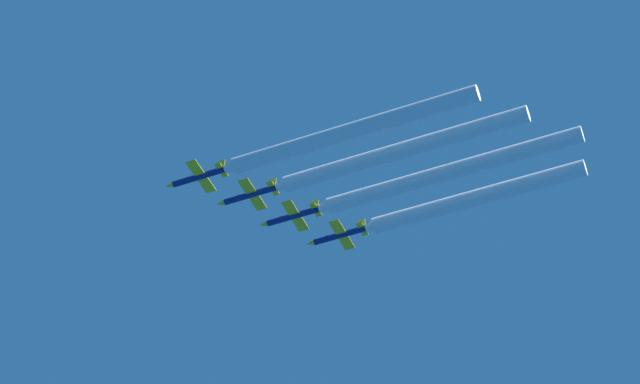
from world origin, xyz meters
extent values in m
cylinder|color=navy|center=(-11.01, 9.90, 156.79)|extent=(1.19, 10.31, 1.19)
cone|color=yellow|center=(-11.01, 15.92, 156.79)|extent=(1.13, 1.74, 1.13)
ellipsoid|color=black|center=(-11.01, 12.16, 157.29)|extent=(0.66, 2.39, 0.54)
cube|color=yellow|center=(-11.01, 9.38, 156.70)|extent=(8.68, 2.06, 0.13)
cube|color=yellow|center=(-11.01, 5.22, 156.79)|extent=(3.69, 1.19, 0.13)
cube|color=yellow|center=(-11.01, 5.30, 158.31)|extent=(0.11, 1.41, 1.85)
cylinder|color=black|center=(-11.01, 4.47, 156.79)|extent=(0.90, 0.65, 0.90)
cylinder|color=navy|center=(-3.65, 2.81, 156.10)|extent=(1.19, 10.31, 1.19)
cone|color=yellow|center=(-3.65, 8.84, 156.10)|extent=(1.13, 1.74, 1.13)
ellipsoid|color=black|center=(-3.65, 5.08, 156.61)|extent=(0.66, 2.39, 0.54)
cube|color=yellow|center=(-3.65, 2.30, 156.01)|extent=(8.68, 2.06, 0.13)
cube|color=yellow|center=(-3.65, -1.86, 156.10)|extent=(3.69, 1.19, 0.13)
cube|color=yellow|center=(-3.65, -1.78, 157.62)|extent=(0.11, 1.41, 1.85)
cylinder|color=black|center=(-3.65, -2.61, 156.10)|extent=(0.90, 0.65, 0.90)
cylinder|color=navy|center=(3.78, -2.68, 155.07)|extent=(1.19, 10.31, 1.19)
cone|color=yellow|center=(3.78, 3.35, 155.07)|extent=(1.13, 1.74, 1.13)
ellipsoid|color=black|center=(3.78, -0.41, 155.58)|extent=(0.66, 2.39, 0.54)
cube|color=yellow|center=(3.78, -3.19, 154.98)|extent=(8.68, 2.06, 0.13)
cube|color=yellow|center=(3.78, -7.35, 155.07)|extent=(3.69, 1.19, 0.13)
cube|color=yellow|center=(3.78, -7.27, 156.59)|extent=(0.11, 1.41, 1.85)
cylinder|color=black|center=(3.78, -8.10, 155.07)|extent=(0.90, 0.65, 0.90)
cylinder|color=navy|center=(11.36, -9.14, 154.29)|extent=(1.19, 10.31, 1.19)
cone|color=yellow|center=(11.36, -3.12, 154.29)|extent=(1.13, 1.74, 1.13)
ellipsoid|color=black|center=(11.36, -6.87, 154.79)|extent=(0.66, 2.39, 0.54)
cube|color=yellow|center=(11.36, -9.66, 154.20)|extent=(8.68, 2.06, 0.13)
cube|color=yellow|center=(11.36, -13.82, 154.29)|extent=(3.69, 1.19, 0.13)
cube|color=yellow|center=(11.36, -13.73, 155.81)|extent=(0.11, 1.41, 1.85)
cylinder|color=black|center=(11.36, -14.57, 154.29)|extent=(0.90, 0.65, 0.90)
cylinder|color=white|center=(-11.01, -15.79, 156.79)|extent=(1.61, 40.45, 1.61)
cylinder|color=white|center=(-11.01, -20.64, 156.79)|extent=(3.07, 46.52, 3.07)
cylinder|color=white|center=(-3.65, -22.75, 156.10)|extent=(1.61, 40.22, 1.61)
cylinder|color=white|center=(-3.65, -27.58, 156.10)|extent=(3.07, 46.25, 3.07)
cylinder|color=white|center=(3.78, -29.15, 155.07)|extent=(1.61, 42.03, 1.61)
cylinder|color=white|center=(3.78, -34.19, 155.07)|extent=(3.07, 48.34, 3.07)
cylinder|color=white|center=(11.36, -32.31, 154.29)|extent=(1.61, 35.43, 1.61)
cylinder|color=white|center=(11.36, -36.57, 154.29)|extent=(3.07, 40.75, 3.07)
camera|label=1|loc=(-146.98, -70.81, 1.64)|focal=67.12mm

